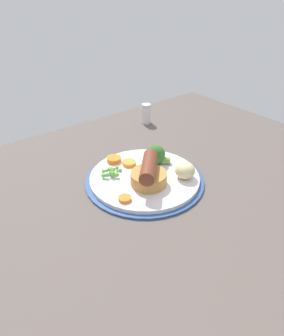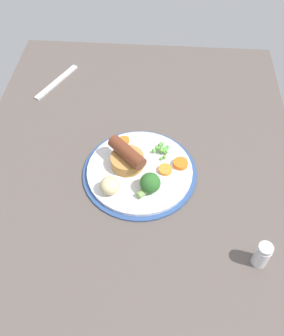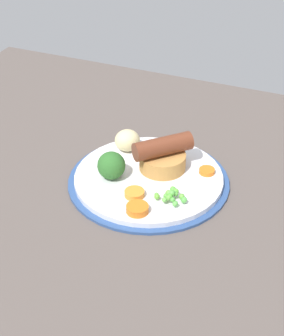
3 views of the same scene
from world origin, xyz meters
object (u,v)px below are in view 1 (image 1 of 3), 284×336
object	(u,v)px
dinner_plate	(145,179)
pea_pile	(111,171)
carrot_slice_2	(125,199)
sausage_pudding	(149,174)
potato_chunk_0	(185,170)
carrot_slice_3	(114,159)
broccoli_floret_near	(156,155)
salt_shaker	(146,114)
carrot_slice_1	(129,163)

from	to	relation	value
dinner_plate	pea_pile	size ratio (longest dim) A/B	4.97
dinner_plate	carrot_slice_2	distance (cm)	9.98
sausage_pudding	dinner_plate	bearing A→B (deg)	-159.07
potato_chunk_0	carrot_slice_3	world-z (taller)	potato_chunk_0
broccoli_floret_near	salt_shaker	size ratio (longest dim) A/B	0.89
salt_shaker	carrot_slice_2	bearing A→B (deg)	-134.58
broccoli_floret_near	carrot_slice_3	xyz separation A→B (cm)	(-7.68, 6.93, -1.71)
sausage_pudding	salt_shaker	distance (cm)	36.32
dinner_plate	salt_shaker	distance (cm)	33.22
potato_chunk_0	salt_shaker	xyz separation A→B (cm)	(14.35, 31.80, -0.21)
dinner_plate	pea_pile	bearing A→B (deg)	140.25
carrot_slice_1	salt_shaker	xyz separation A→B (cm)	(21.00, 19.58, 1.24)
dinner_plate	sausage_pudding	size ratio (longest dim) A/B	2.87
broccoli_floret_near	carrot_slice_1	xyz separation A→B (cm)	(-5.66, 3.36, -1.81)
broccoli_floret_near	carrot_slice_2	bearing A→B (deg)	69.71
salt_shaker	carrot_slice_3	bearing A→B (deg)	-145.18
potato_chunk_0	carrot_slice_1	world-z (taller)	potato_chunk_0
sausage_pudding	pea_pile	bearing A→B (deg)	-105.77
broccoli_floret_near	potato_chunk_0	distance (cm)	8.92
pea_pile	broccoli_floret_near	xyz separation A→B (cm)	(11.58, -2.25, 1.24)
carrot_slice_3	sausage_pudding	bearing A→B (deg)	-86.73
sausage_pudding	carrot_slice_3	world-z (taller)	sausage_pudding
sausage_pudding	carrot_slice_2	xyz separation A→B (cm)	(-7.48, -1.55, -2.14)
sausage_pudding	carrot_slice_3	xyz separation A→B (cm)	(-0.72, 12.65, -1.95)
carrot_slice_1	carrot_slice_3	bearing A→B (deg)	119.54
sausage_pudding	pea_pile	xyz separation A→B (cm)	(-4.62, 7.96, -1.48)
potato_chunk_0	carrot_slice_1	size ratio (longest dim) A/B	1.41
carrot_slice_2	salt_shaker	size ratio (longest dim) A/B	0.42
dinner_plate	broccoli_floret_near	xyz separation A→B (cm)	(5.66, 2.67, 3.11)
sausage_pudding	carrot_slice_1	distance (cm)	9.39
sausage_pudding	carrot_slice_2	size ratio (longest dim) A/B	3.57
sausage_pudding	potato_chunk_0	xyz separation A→B (cm)	(7.95, -3.14, -0.60)
carrot_slice_2	carrot_slice_3	bearing A→B (deg)	64.56
pea_pile	broccoli_floret_near	distance (cm)	11.86
salt_shaker	pea_pile	bearing A→B (deg)	-142.44
carrot_slice_3	salt_shaker	size ratio (longest dim) A/B	0.56
dinner_plate	potato_chunk_0	world-z (taller)	potato_chunk_0
dinner_plate	carrot_slice_3	distance (cm)	9.92
broccoli_floret_near	carrot_slice_2	size ratio (longest dim) A/B	2.10
carrot_slice_2	pea_pile	bearing A→B (deg)	73.26
carrot_slice_1	carrot_slice_2	distance (cm)	13.79
carrot_slice_3	salt_shaker	bearing A→B (deg)	34.82
potato_chunk_0	carrot_slice_3	xyz separation A→B (cm)	(-8.67, 15.79, -1.35)
potato_chunk_0	broccoli_floret_near	bearing A→B (deg)	96.35
broccoli_floret_near	dinner_plate	bearing A→B (deg)	68.29
broccoli_floret_near	carrot_slice_3	world-z (taller)	broccoli_floret_near
sausage_pudding	carrot_slice_2	distance (cm)	7.93
carrot_slice_3	salt_shaker	xyz separation A→B (cm)	(23.02, 16.01, 1.14)
dinner_plate	salt_shaker	xyz separation A→B (cm)	(21.00, 25.62, 2.54)
pea_pile	broccoli_floret_near	world-z (taller)	broccoli_floret_near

